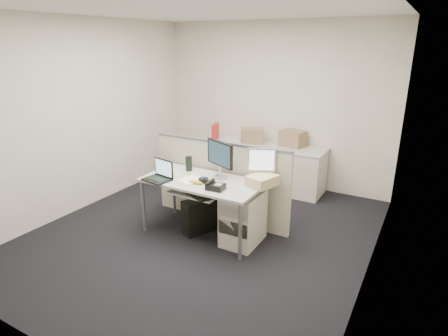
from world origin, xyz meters
The scene contains 29 objects.
floor centered at (0.00, 0.00, -0.01)m, with size 4.00×4.50×0.01m, color black.
ceiling centered at (0.00, 0.00, 2.70)m, with size 4.00×4.50×0.01m, color white.
wall_back centered at (0.00, 2.25, 1.35)m, with size 4.00×0.02×2.70m, color beige.
wall_front centered at (0.00, -2.25, 1.35)m, with size 4.00×0.02×2.70m, color beige.
wall_left centered at (-2.00, 0.00, 1.35)m, with size 0.02×4.50×2.70m, color beige.
wall_right centered at (2.00, 0.00, 1.35)m, with size 0.02×4.50×2.70m, color beige.
desk centered at (0.00, 0.00, 0.66)m, with size 1.50×0.75×0.73m.
keyboard_tray centered at (0.00, -0.18, 0.62)m, with size 0.62×0.32×0.02m, color #B3B0A8.
drawer_pedestal centered at (0.55, 0.05, 0.33)m, with size 0.40×0.55×0.65m, color beige.
cubicle_partition centered at (0.00, 0.45, 0.55)m, with size 2.00×0.06×1.10m, color beige.
back_counter centered at (0.00, 1.93, 0.36)m, with size 2.00×0.60×0.72m, color beige.
monitor_main centered at (0.15, 0.18, 0.97)m, with size 0.48×0.18×0.48m, color black.
monitor_small centered at (0.65, 0.32, 0.94)m, with size 0.34×0.17×0.41m, color #B7B7BC.
laptop centered at (-0.49, -0.28, 0.85)m, with size 0.33×0.24×0.24m, color black.
trackball centered at (0.05, -0.05, 0.75)m, with size 0.13×0.13×0.05m, color black.
desk_phone centered at (0.30, -0.18, 0.76)m, with size 0.20×0.16×0.06m, color black.
paper_stack centered at (-0.12, -0.08, 0.74)m, with size 0.22×0.28×0.01m, color white.
sticky_pad centered at (-0.05, -0.18, 0.74)m, with size 0.07×0.07×0.01m, color #EBE34A.
travel_mug centered at (-0.35, 0.22, 0.82)m, with size 0.09×0.09×0.18m, color black.
banana centered at (0.00, -0.15, 0.75)m, with size 0.19×0.05×0.04m, color gold.
cellphone centered at (0.10, 0.20, 0.74)m, with size 0.06×0.11×0.01m, color black.
manila_folders centered at (0.72, 0.20, 0.79)m, with size 0.26×0.34×0.13m, color #DCCB85.
keyboard centered at (0.05, -0.22, 0.64)m, with size 0.49×0.17×0.03m, color black.
pc_tower_desk centered at (-0.05, 0.03, 0.23)m, with size 0.19×0.49×0.45m, color black.
pc_tower_spare_dark centered at (-1.05, 2.03, 0.23)m, with size 0.19×0.48×0.45m, color black.
pc_tower_spare_silver centered at (-1.30, 2.03, 0.22)m, with size 0.19×0.48×0.45m, color #B7B7BC.
cardboard_box_left centered at (-0.22, 1.89, 0.85)m, with size 0.36×0.27×0.27m, color #8F6A53.
cardboard_box_right centered at (0.43, 2.05, 0.86)m, with size 0.38×0.30×0.27m, color #8F6A53.
red_binder centered at (-0.90, 1.83, 0.86)m, with size 0.07×0.31×0.29m, color red.
Camera 1 is at (2.37, -3.65, 2.35)m, focal length 30.00 mm.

